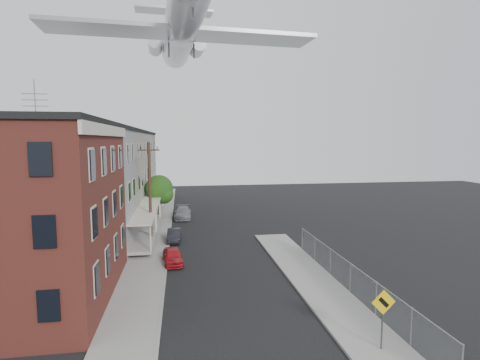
# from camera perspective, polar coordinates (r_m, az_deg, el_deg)

# --- Properties ---
(ground) EXTENTS (120.00, 120.00, 0.00)m
(ground) POSITION_cam_1_polar(r_m,az_deg,el_deg) (18.03, 1.62, -24.46)
(ground) COLOR black
(ground) RESTS_ON ground
(sidewalk_left) EXTENTS (3.00, 62.00, 0.12)m
(sidewalk_left) POSITION_cam_1_polar(r_m,az_deg,el_deg) (40.38, -12.58, -7.07)
(sidewalk_left) COLOR gray
(sidewalk_left) RESTS_ON ground
(sidewalk_right) EXTENTS (3.00, 26.00, 0.12)m
(sidewalk_right) POSITION_cam_1_polar(r_m,az_deg,el_deg) (24.59, 12.08, -15.76)
(sidewalk_right) COLOR gray
(sidewalk_right) RESTS_ON ground
(curb_left) EXTENTS (0.15, 62.00, 0.14)m
(curb_left) POSITION_cam_1_polar(r_m,az_deg,el_deg) (40.31, -10.51, -7.03)
(curb_left) COLOR gray
(curb_left) RESTS_ON ground
(curb_right) EXTENTS (0.15, 26.00, 0.14)m
(curb_right) POSITION_cam_1_polar(r_m,az_deg,el_deg) (24.13, 8.74, -16.10)
(curb_right) COLOR gray
(curb_right) RESTS_ON ground
(corner_building) EXTENTS (10.31, 12.30, 12.15)m
(corner_building) POSITION_cam_1_polar(r_m,az_deg,el_deg) (24.37, -30.90, -4.22)
(corner_building) COLOR #3B1612
(corner_building) RESTS_ON ground
(row_house_a) EXTENTS (11.98, 7.00, 10.30)m
(row_house_a) POSITION_cam_1_polar(r_m,az_deg,el_deg) (33.27, -24.78, -1.42)
(row_house_a) COLOR slate
(row_house_a) RESTS_ON ground
(row_house_b) EXTENTS (11.98, 7.00, 10.30)m
(row_house_b) POSITION_cam_1_polar(r_m,az_deg,el_deg) (40.00, -22.08, -0.13)
(row_house_b) COLOR gray
(row_house_b) RESTS_ON ground
(row_house_c) EXTENTS (11.98, 7.00, 10.30)m
(row_house_c) POSITION_cam_1_polar(r_m,az_deg,el_deg) (46.81, -20.16, 0.79)
(row_house_c) COLOR slate
(row_house_c) RESTS_ON ground
(row_house_d) EXTENTS (11.98, 7.00, 10.30)m
(row_house_d) POSITION_cam_1_polar(r_m,az_deg,el_deg) (53.68, -18.73, 1.48)
(row_house_d) COLOR gray
(row_house_d) RESTS_ON ground
(row_house_e) EXTENTS (11.98, 7.00, 10.30)m
(row_house_e) POSITION_cam_1_polar(r_m,az_deg,el_deg) (60.57, -17.62, 2.01)
(row_house_e) COLOR slate
(row_house_e) RESTS_ON ground
(chainlink_fence) EXTENTS (0.06, 18.06, 1.90)m
(chainlink_fence) POSITION_cam_1_polar(r_m,az_deg,el_deg) (23.97, 16.47, -14.07)
(chainlink_fence) COLOR gray
(chainlink_fence) RESTS_ON ground
(warning_sign) EXTENTS (1.10, 0.11, 2.80)m
(warning_sign) POSITION_cam_1_polar(r_m,az_deg,el_deg) (18.10, 20.96, -18.05)
(warning_sign) COLOR #515156
(warning_sign) RESTS_ON ground
(utility_pole) EXTENTS (1.80, 0.26, 9.00)m
(utility_pole) POSITION_cam_1_polar(r_m,az_deg,el_deg) (33.66, -13.56, -1.72)
(utility_pole) COLOR black
(utility_pole) RESTS_ON ground
(street_tree) EXTENTS (3.22, 3.20, 5.20)m
(street_tree) POSITION_cam_1_polar(r_m,az_deg,el_deg) (43.61, -12.08, -1.55)
(street_tree) COLOR black
(street_tree) RESTS_ON ground
(car_near) EXTENTS (1.75, 3.53, 1.15)m
(car_near) POSITION_cam_1_polar(r_m,az_deg,el_deg) (28.79, -10.22, -11.34)
(car_near) COLOR #B3171F
(car_near) RESTS_ON ground
(car_mid) EXTENTS (1.27, 3.41, 1.11)m
(car_mid) POSITION_cam_1_polar(r_m,az_deg,el_deg) (34.78, -10.01, -8.31)
(car_mid) COLOR black
(car_mid) RESTS_ON ground
(car_far) EXTENTS (2.00, 4.64, 1.33)m
(car_far) POSITION_cam_1_polar(r_m,az_deg,el_deg) (44.60, -8.72, -4.94)
(car_far) COLOR gray
(car_far) RESTS_ON ground
(airplane) EXTENTS (27.70, 31.63, 9.15)m
(airplane) POSITION_cam_1_polar(r_m,az_deg,el_deg) (44.28, -8.92, 21.89)
(airplane) COLOR white
(airplane) RESTS_ON ground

